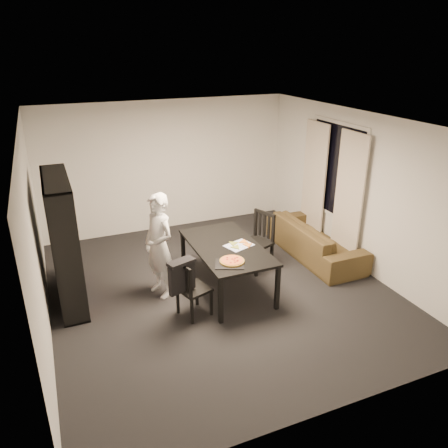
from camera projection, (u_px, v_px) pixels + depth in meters
name	position (u px, v px, depth m)	size (l,w,h in m)	color
room	(219.00, 211.00, 6.38)	(5.01, 5.51, 2.61)	black
window_pane	(336.00, 170.00, 7.70)	(0.02, 1.40, 1.60)	black
window_frame	(336.00, 170.00, 7.70)	(0.03, 1.52, 1.72)	white
curtain_left	(349.00, 199.00, 7.36)	(0.03, 0.70, 2.25)	beige
curtain_right	(314.00, 182.00, 8.25)	(0.03, 0.70, 2.25)	beige
bookshelf	(64.00, 241.00, 6.25)	(0.35, 1.50, 1.90)	black
dining_table	(227.00, 250.00, 6.65)	(0.97, 1.75, 0.73)	black
chair_left	(189.00, 286.00, 6.01)	(0.49, 0.49, 0.85)	black
chair_right	(260.00, 237.00, 7.35)	(0.59, 0.59, 0.98)	black
draped_jacket	(182.00, 275.00, 5.85)	(0.41, 0.27, 0.47)	black
person	(159.00, 246.00, 6.44)	(0.59, 0.39, 1.61)	silver
baking_tray	(230.00, 264.00, 6.07)	(0.40, 0.32, 0.01)	black
pepperoni_pizza	(232.00, 261.00, 6.11)	(0.35, 0.35, 0.03)	olive
kitchen_towel	(239.00, 245.00, 6.63)	(0.40, 0.30, 0.01)	white
pizza_slices	(240.00, 244.00, 6.64)	(0.37, 0.31, 0.01)	gold
sofa	(315.00, 239.00, 7.85)	(2.14, 0.84, 0.62)	#3D3118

